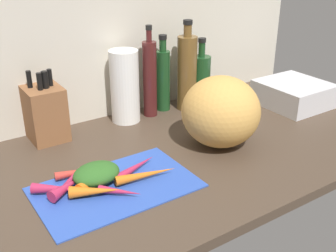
{
  "coord_description": "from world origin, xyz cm",
  "views": [
    {
      "loc": [
        -65.08,
        -96.14,
        62.03
      ],
      "look_at": [
        -6.61,
        -8.33,
        13.72
      ],
      "focal_mm": 44.38,
      "sensor_mm": 36.0,
      "label": 1
    }
  ],
  "objects_px": {
    "carrot_4": "(96,191)",
    "bottle_2": "(187,72)",
    "carrot_6": "(98,176)",
    "paper_towel_roll": "(126,86)",
    "carrot_7": "(87,171)",
    "bottle_1": "(163,79)",
    "winter_squash": "(221,112)",
    "knife_block": "(45,113)",
    "bottle_0": "(150,78)",
    "carrot_0": "(67,187)",
    "bottle_3": "(201,79)",
    "carrot_3": "(146,175)",
    "carrot_2": "(59,189)",
    "cutting_board": "(116,187)",
    "dish_rack": "(294,94)",
    "carrot_1": "(136,167)",
    "carrot_8": "(120,192)",
    "carrot_5": "(74,177)"
  },
  "relations": [
    {
      "from": "carrot_1",
      "to": "dish_rack",
      "type": "height_order",
      "value": "dish_rack"
    },
    {
      "from": "carrot_3",
      "to": "carrot_5",
      "type": "relative_size",
      "value": 1.62
    },
    {
      "from": "winter_squash",
      "to": "bottle_1",
      "type": "relative_size",
      "value": 0.86
    },
    {
      "from": "carrot_2",
      "to": "dish_rack",
      "type": "xyz_separation_m",
      "value": [
        1.02,
        0.11,
        0.02
      ]
    },
    {
      "from": "carrot_4",
      "to": "paper_towel_roll",
      "type": "height_order",
      "value": "paper_towel_roll"
    },
    {
      "from": "carrot_1",
      "to": "paper_towel_roll",
      "type": "bearing_deg",
      "value": 65.15
    },
    {
      "from": "paper_towel_roll",
      "to": "bottle_0",
      "type": "relative_size",
      "value": 0.78
    },
    {
      "from": "carrot_6",
      "to": "paper_towel_roll",
      "type": "height_order",
      "value": "paper_towel_roll"
    },
    {
      "from": "carrot_0",
      "to": "knife_block",
      "type": "height_order",
      "value": "knife_block"
    },
    {
      "from": "carrot_7",
      "to": "bottle_2",
      "type": "height_order",
      "value": "bottle_2"
    },
    {
      "from": "carrot_7",
      "to": "paper_towel_roll",
      "type": "bearing_deg",
      "value": 45.39
    },
    {
      "from": "carrot_3",
      "to": "winter_squash",
      "type": "xyz_separation_m",
      "value": [
        0.32,
        0.07,
        0.09
      ]
    },
    {
      "from": "carrot_6",
      "to": "dish_rack",
      "type": "bearing_deg",
      "value": 6.79
    },
    {
      "from": "carrot_3",
      "to": "bottle_3",
      "type": "distance_m",
      "value": 0.63
    },
    {
      "from": "bottle_2",
      "to": "bottle_1",
      "type": "bearing_deg",
      "value": 152.64
    },
    {
      "from": "carrot_6",
      "to": "knife_block",
      "type": "relative_size",
      "value": 0.65
    },
    {
      "from": "carrot_0",
      "to": "carrot_3",
      "type": "relative_size",
      "value": 0.62
    },
    {
      "from": "carrot_2",
      "to": "bottle_2",
      "type": "bearing_deg",
      "value": 26.29
    },
    {
      "from": "carrot_6",
      "to": "carrot_1",
      "type": "bearing_deg",
      "value": -4.16
    },
    {
      "from": "carrot_3",
      "to": "carrot_4",
      "type": "xyz_separation_m",
      "value": [
        -0.15,
        -0.0,
        0.0
      ]
    },
    {
      "from": "carrot_0",
      "to": "bottle_3",
      "type": "distance_m",
      "value": 0.77
    },
    {
      "from": "carrot_0",
      "to": "carrot_5",
      "type": "xyz_separation_m",
      "value": [
        0.04,
        0.04,
        -0.01
      ]
    },
    {
      "from": "carrot_5",
      "to": "bottle_2",
      "type": "relative_size",
      "value": 0.32
    },
    {
      "from": "carrot_4",
      "to": "bottle_2",
      "type": "relative_size",
      "value": 0.39
    },
    {
      "from": "carrot_2",
      "to": "paper_towel_roll",
      "type": "distance_m",
      "value": 0.53
    },
    {
      "from": "carrot_2",
      "to": "bottle_0",
      "type": "xyz_separation_m",
      "value": [
        0.48,
        0.33,
        0.12
      ]
    },
    {
      "from": "cutting_board",
      "to": "bottle_3",
      "type": "distance_m",
      "value": 0.69
    },
    {
      "from": "bottle_0",
      "to": "paper_towel_roll",
      "type": "bearing_deg",
      "value": 176.89
    },
    {
      "from": "carrot_6",
      "to": "bottle_0",
      "type": "height_order",
      "value": "bottle_0"
    },
    {
      "from": "carrot_5",
      "to": "knife_block",
      "type": "relative_size",
      "value": 0.46
    },
    {
      "from": "carrot_4",
      "to": "carrot_8",
      "type": "relative_size",
      "value": 1.15
    },
    {
      "from": "carrot_7",
      "to": "knife_block",
      "type": "bearing_deg",
      "value": 91.76
    },
    {
      "from": "carrot_2",
      "to": "knife_block",
      "type": "bearing_deg",
      "value": 75.69
    },
    {
      "from": "bottle_3",
      "to": "carrot_2",
      "type": "bearing_deg",
      "value": -155.62
    },
    {
      "from": "carrot_4",
      "to": "paper_towel_roll",
      "type": "xyz_separation_m",
      "value": [
        0.31,
        0.4,
        0.11
      ]
    },
    {
      "from": "carrot_2",
      "to": "carrot_8",
      "type": "height_order",
      "value": "carrot_2"
    },
    {
      "from": "carrot_0",
      "to": "carrot_3",
      "type": "xyz_separation_m",
      "value": [
        0.21,
        -0.06,
        -0.0
      ]
    },
    {
      "from": "cutting_board",
      "to": "carrot_6",
      "type": "distance_m",
      "value": 0.06
    },
    {
      "from": "carrot_7",
      "to": "bottle_1",
      "type": "relative_size",
      "value": 0.61
    },
    {
      "from": "carrot_0",
      "to": "paper_towel_roll",
      "type": "relative_size",
      "value": 0.42
    },
    {
      "from": "carrot_1",
      "to": "winter_squash",
      "type": "xyz_separation_m",
      "value": [
        0.32,
        0.01,
        0.09
      ]
    },
    {
      "from": "knife_block",
      "to": "bottle_2",
      "type": "height_order",
      "value": "bottle_2"
    },
    {
      "from": "carrot_0",
      "to": "bottle_1",
      "type": "bearing_deg",
      "value": 34.01
    },
    {
      "from": "carrot_1",
      "to": "carrot_3",
      "type": "distance_m",
      "value": 0.05
    },
    {
      "from": "carrot_5",
      "to": "paper_towel_roll",
      "type": "relative_size",
      "value": 0.42
    },
    {
      "from": "cutting_board",
      "to": "paper_towel_roll",
      "type": "height_order",
      "value": "paper_towel_roll"
    },
    {
      "from": "carrot_7",
      "to": "paper_towel_roll",
      "type": "xyz_separation_m",
      "value": [
        0.29,
        0.29,
        0.11
      ]
    },
    {
      "from": "bottle_3",
      "to": "dish_rack",
      "type": "height_order",
      "value": "bottle_3"
    },
    {
      "from": "carrot_8",
      "to": "cutting_board",
      "type": "bearing_deg",
      "value": 76.13
    },
    {
      "from": "paper_towel_roll",
      "to": "bottle_2",
      "type": "xyz_separation_m",
      "value": [
        0.25,
        -0.03,
        0.02
      ]
    }
  ]
}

